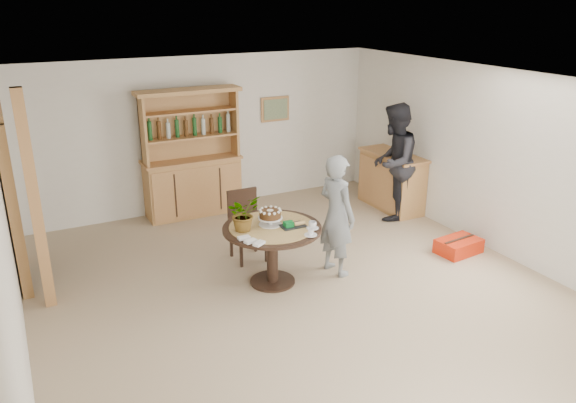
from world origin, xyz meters
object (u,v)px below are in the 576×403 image
Objects in this scene: dining_table at (272,238)px; adult_person at (394,162)px; sideboard at (392,181)px; red_suitcase at (459,246)px; dining_chair at (246,220)px; teen_boy at (337,215)px; hutch at (192,173)px.

adult_person reaches higher than dining_table.
sideboard is 1.94m from red_suitcase.
dining_chair is 0.60× the size of teen_boy.
adult_person reaches higher than sideboard.
red_suitcase is (0.03, -1.53, -0.82)m from adult_person.
adult_person is at bearing 23.14° from dining_table.
red_suitcase is (2.68, -0.39, -0.50)m from dining_table.
adult_person is (1.80, 1.23, 0.14)m from teen_boy.
hutch reaches higher than sideboard.
dining_chair is at bearing 149.37° from red_suitcase.
sideboard is 0.68× the size of adult_person.
adult_person is at bearing -66.90° from teen_boy.
hutch reaches higher than adult_person.
adult_person reaches higher than red_suitcase.
hutch reaches higher than dining_table.
hutch is 3.21m from adult_person.
dining_chair is 0.51× the size of adult_person.
teen_boy is (-2.07, -1.59, 0.31)m from sideboard.
teen_boy reaches higher than dining_chair.
dining_table is (-2.92, -1.49, 0.13)m from sideboard.
dining_table is at bearing -14.81° from adult_person.
teen_boy reaches higher than sideboard.
dining_chair is at bearing 31.14° from teen_boy.
dining_table is at bearing -152.94° from sideboard.
sideboard is at bearing -63.73° from teen_boy.
dining_table is 1.88× the size of red_suitcase.
adult_person is 1.73m from red_suitcase.
teen_boy is 1.97m from red_suitcase.
hutch is at bearing 157.79° from sideboard.
dining_chair is 2.98m from red_suitcase.
sideboard is 0.80× the size of teen_boy.
dining_table is 0.83m from dining_chair.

